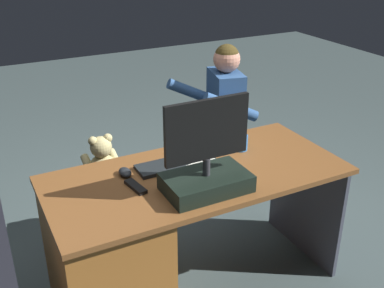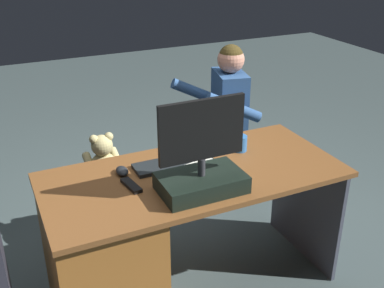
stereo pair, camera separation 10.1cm
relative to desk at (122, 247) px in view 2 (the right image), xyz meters
name	(u,v)px [view 2 (the right image)]	position (x,y,z in m)	size (l,w,h in m)	color
ground_plane	(170,249)	(-0.40, -0.35, -0.39)	(10.00, 10.00, 0.00)	#465555
desk	(122,247)	(0.00, 0.00, 0.00)	(1.54, 0.70, 0.73)	brown
monitor	(201,168)	(-0.36, 0.17, 0.46)	(0.42, 0.25, 0.46)	black
keyboard	(173,163)	(-0.34, -0.12, 0.35)	(0.42, 0.14, 0.02)	black
computer_mouse	(122,171)	(-0.07, -0.14, 0.36)	(0.06, 0.10, 0.04)	#212528
cup	(240,143)	(-0.75, -0.13, 0.38)	(0.08, 0.08, 0.09)	#3372BF
tv_remote	(131,185)	(-0.07, 0.00, 0.35)	(0.04, 0.15, 0.02)	black
notebook_binder	(211,175)	(-0.46, 0.08, 0.35)	(0.22, 0.30, 0.02)	silver
office_chair_teddy	(107,203)	(-0.09, -0.65, -0.14)	(0.45, 0.45, 0.43)	black
teddy_bear	(103,159)	(-0.09, -0.66, 0.18)	(0.22, 0.22, 0.31)	#CBBB7B
visitor_chair	(227,160)	(-1.10, -0.89, -0.16)	(0.51, 0.51, 0.43)	black
person	(221,111)	(-1.02, -0.87, 0.27)	(0.56, 0.55, 1.13)	#30558A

